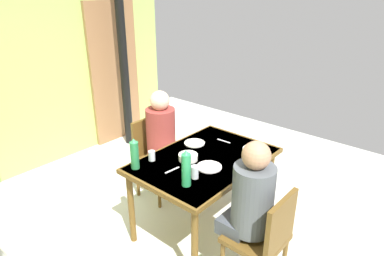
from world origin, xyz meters
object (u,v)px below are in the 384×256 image
object	(u,v)px
dining_table	(205,166)
water_bottle_green_far	(186,169)
person_near_diner	(251,197)
water_bottle_green_near	(135,154)
chair_near_diner	(265,237)
serving_bowl_center	(188,157)
chair_far_diner	(154,153)
person_far_diner	(162,132)

from	to	relation	value
dining_table	water_bottle_green_far	xyz separation A→B (m)	(-0.44, -0.17, 0.22)
person_near_diner	water_bottle_green_near	distance (m)	1.02
chair_near_diner	water_bottle_green_far	xyz separation A→B (m)	(-0.15, 0.62, 0.40)
dining_table	serving_bowl_center	xyz separation A→B (m)	(-0.12, 0.09, 0.11)
chair_far_diner	water_bottle_green_near	xyz separation A→B (m)	(-0.63, -0.46, 0.38)
person_near_diner	water_bottle_green_near	xyz separation A→B (m)	(-0.23, 0.99, 0.10)
person_far_diner	water_bottle_green_far	size ratio (longest dim) A/B	2.55
chair_far_diner	water_bottle_green_near	world-z (taller)	water_bottle_green_near
person_near_diner	person_far_diner	distance (m)	1.37
chair_near_diner	person_near_diner	bearing A→B (deg)	90.00
chair_far_diner	person_near_diner	size ratio (longest dim) A/B	1.13
dining_table	water_bottle_green_far	bearing A→B (deg)	-158.88
chair_near_diner	serving_bowl_center	size ratio (longest dim) A/B	5.12
chair_far_diner	water_bottle_green_near	distance (m)	0.87
dining_table	person_far_diner	world-z (taller)	person_far_diner
dining_table	serving_bowl_center	size ratio (longest dim) A/B	7.54
water_bottle_green_far	serving_bowl_center	world-z (taller)	water_bottle_green_far
water_bottle_green_near	water_bottle_green_far	size ratio (longest dim) A/B	0.91
person_near_diner	dining_table	bearing A→B (deg)	66.24
water_bottle_green_far	serving_bowl_center	distance (m)	0.42
chair_far_diner	chair_near_diner	bearing A→B (deg)	75.90
dining_table	chair_near_diner	distance (m)	0.86
person_near_diner	water_bottle_green_near	size ratio (longest dim) A/B	2.80
chair_far_diner	serving_bowl_center	distance (m)	0.79
water_bottle_green_near	water_bottle_green_far	bearing A→B (deg)	-80.68
chair_far_diner	person_far_diner	size ratio (longest dim) A/B	1.13
person_far_diner	water_bottle_green_near	distance (m)	0.71
person_far_diner	serving_bowl_center	xyz separation A→B (m)	(-0.23, -0.56, -0.00)
chair_near_diner	water_bottle_green_near	xyz separation A→B (m)	(-0.23, 1.12, 0.38)
chair_near_diner	water_bottle_green_near	size ratio (longest dim) A/B	3.17
dining_table	serving_bowl_center	bearing A→B (deg)	143.49
person_near_diner	serving_bowl_center	size ratio (longest dim) A/B	4.53
person_near_diner	serving_bowl_center	world-z (taller)	person_near_diner
serving_bowl_center	chair_far_diner	bearing A→B (deg)	71.75
dining_table	chair_near_diner	size ratio (longest dim) A/B	1.47
chair_near_diner	person_far_diner	bearing A→B (deg)	74.63
chair_near_diner	water_bottle_green_near	bearing A→B (deg)	101.67
water_bottle_green_near	dining_table	bearing A→B (deg)	-32.50
chair_near_diner	person_near_diner	world-z (taller)	person_near_diner
dining_table	water_bottle_green_near	xyz separation A→B (m)	(-0.52, 0.33, 0.21)
serving_bowl_center	dining_table	bearing A→B (deg)	-36.51
dining_table	person_far_diner	xyz separation A→B (m)	(0.11, 0.65, 0.11)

